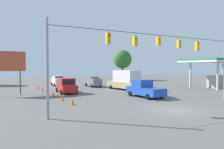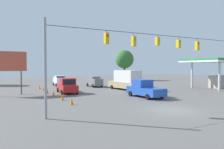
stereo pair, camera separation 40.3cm
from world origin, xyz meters
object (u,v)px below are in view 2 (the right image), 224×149
(sedan_grey_oncoming_deep, at_px, (94,81))
(traffic_cone_fifth, at_px, (44,89))
(traffic_cone_farthest, at_px, (40,87))
(gas_station, at_px, (223,67))
(pickup_truck_red_withflow_far, at_px, (67,86))
(sedan_white_withflow_deep, at_px, (60,81))
(roadside_billboard, at_px, (7,63))
(traffic_cone_third, at_px, (54,94))
(box_truck_tan_oncoming_far, at_px, (127,80))
(traffic_cone_fourth, at_px, (47,91))
(traffic_cone_nearest, at_px, (72,101))
(traffic_cone_second, at_px, (62,97))
(pickup_truck_blue_crossing_near, at_px, (145,89))
(overhead_signal_span, at_px, (157,55))
(tree_horizon_right, at_px, (124,59))

(sedan_grey_oncoming_deep, relative_size, traffic_cone_fifth, 6.34)
(traffic_cone_farthest, distance_m, gas_station, 31.85)
(gas_station, bearing_deg, pickup_truck_red_withflow_far, -12.50)
(sedan_white_withflow_deep, distance_m, roadside_billboard, 14.99)
(traffic_cone_third, relative_size, traffic_cone_fifth, 1.00)
(traffic_cone_fifth, bearing_deg, box_truck_tan_oncoming_far, 158.36)
(traffic_cone_farthest, bearing_deg, gas_station, 154.72)
(sedan_grey_oncoming_deep, distance_m, traffic_cone_fourth, 11.68)
(pickup_truck_red_withflow_far, bearing_deg, traffic_cone_nearest, 75.30)
(traffic_cone_nearest, bearing_deg, traffic_cone_second, -90.15)
(sedan_grey_oncoming_deep, relative_size, traffic_cone_second, 6.34)
(pickup_truck_blue_crossing_near, distance_m, traffic_cone_fifth, 16.05)
(overhead_signal_span, xyz_separation_m, traffic_cone_second, (6.76, -7.97, -4.43))
(pickup_truck_red_withflow_far, xyz_separation_m, sedan_grey_oncoming_deep, (-7.40, -7.09, 0.02))
(tree_horizon_right, bearing_deg, roadside_billboard, 33.61)
(overhead_signal_span, distance_m, gas_station, 23.59)
(pickup_truck_blue_crossing_near, relative_size, roadside_billboard, 0.93)
(sedan_white_withflow_deep, relative_size, sedan_grey_oncoming_deep, 0.97)
(overhead_signal_span, height_order, box_truck_tan_oncoming_far, overhead_signal_span)
(sedan_white_withflow_deep, bearing_deg, traffic_cone_fifth, 59.47)
(sedan_white_withflow_deep, bearing_deg, traffic_cone_second, 75.50)
(sedan_grey_oncoming_deep, relative_size, traffic_cone_farthest, 6.34)
(sedan_white_withflow_deep, relative_size, pickup_truck_blue_crossing_near, 0.80)
(sedan_grey_oncoming_deep, height_order, tree_horizon_right, tree_horizon_right)
(pickup_truck_red_withflow_far, distance_m, traffic_cone_farthest, 8.08)
(pickup_truck_red_withflow_far, relative_size, sedan_grey_oncoming_deep, 1.30)
(traffic_cone_second, height_order, traffic_cone_fifth, same)
(sedan_grey_oncoming_deep, bearing_deg, traffic_cone_farthest, -3.56)
(traffic_cone_second, bearing_deg, tree_horizon_right, -132.46)
(overhead_signal_span, xyz_separation_m, traffic_cone_fifth, (6.65, -18.55, -4.43))
(pickup_truck_red_withflow_far, xyz_separation_m, traffic_cone_fifth, (2.40, -4.31, -0.63))
(overhead_signal_span, xyz_separation_m, traffic_cone_fourth, (6.82, -15.28, -4.43))
(traffic_cone_second, bearing_deg, traffic_cone_fourth, -89.49)
(box_truck_tan_oncoming_far, distance_m, tree_horizon_right, 26.38)
(traffic_cone_nearest, relative_size, traffic_cone_third, 1.00)
(sedan_white_withflow_deep, xyz_separation_m, pickup_truck_red_withflow_far, (2.28, 12.23, -0.04))
(sedan_white_withflow_deep, distance_m, traffic_cone_third, 15.77)
(box_truck_tan_oncoming_far, relative_size, traffic_cone_farthest, 10.78)
(traffic_cone_fifth, bearing_deg, traffic_cone_third, 88.35)
(pickup_truck_blue_crossing_near, distance_m, traffic_cone_fourth, 13.68)
(traffic_cone_fifth, bearing_deg, sedan_white_withflow_deep, -120.53)
(sedan_white_withflow_deep, distance_m, traffic_cone_farthest, 6.53)
(traffic_cone_fifth, bearing_deg, pickup_truck_blue_crossing_near, 126.16)
(sedan_grey_oncoming_deep, xyz_separation_m, gas_station, (-18.87, 12.91, 2.71))
(pickup_truck_red_withflow_far, bearing_deg, gas_station, 167.50)
(pickup_truck_blue_crossing_near, height_order, sedan_grey_oncoming_deep, pickup_truck_blue_crossing_near)
(roadside_billboard, bearing_deg, tree_horizon_right, -146.39)
(overhead_signal_span, bearing_deg, roadside_billboard, -52.89)
(traffic_cone_nearest, distance_m, traffic_cone_second, 3.34)
(traffic_cone_fourth, bearing_deg, traffic_cone_nearest, 90.31)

